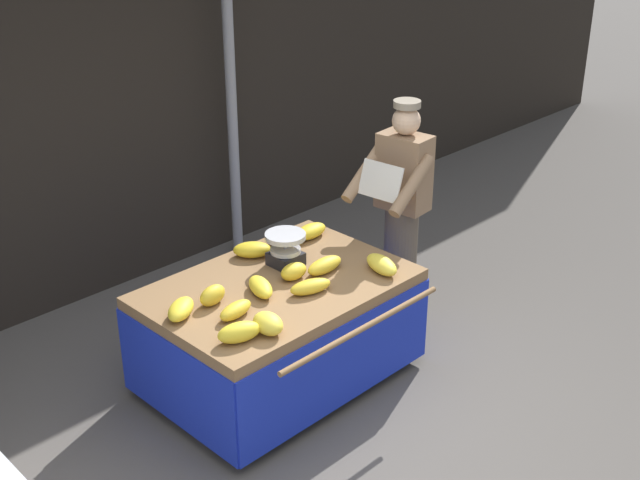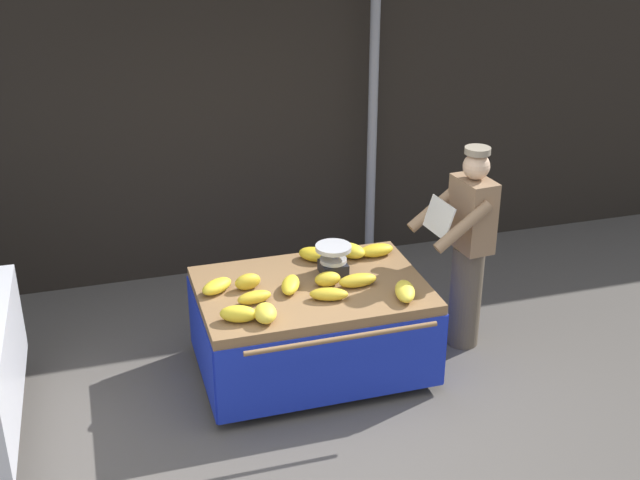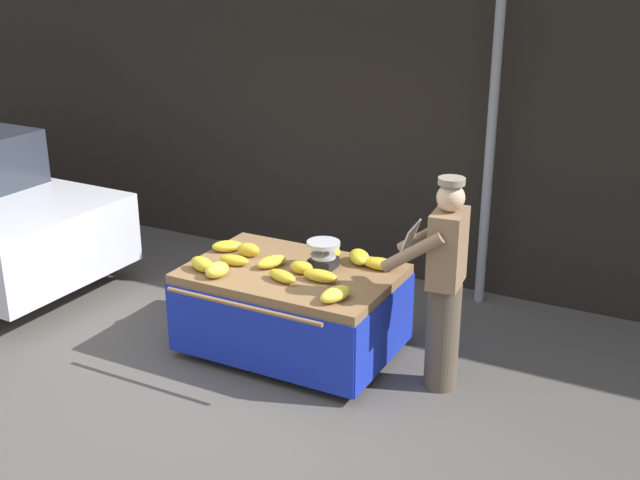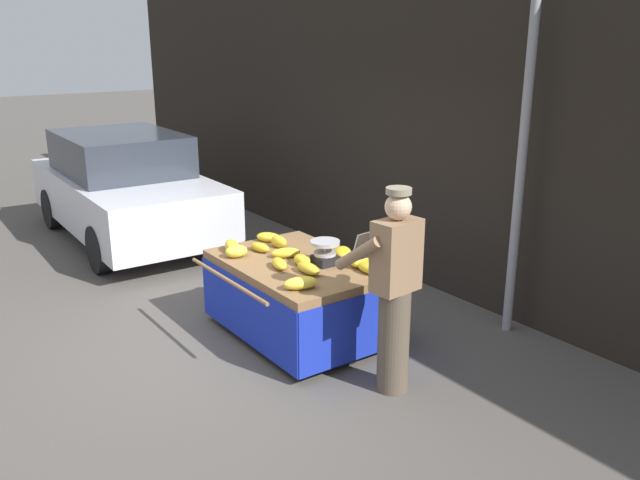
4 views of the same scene
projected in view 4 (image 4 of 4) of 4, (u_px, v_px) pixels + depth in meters
ground_plane at (206, 348)px, 6.21m from camera, size 60.00×60.00×0.00m
back_wall at (441, 130)px, 7.34m from camera, size 16.00×0.24×3.63m
street_pole at (520, 174)px, 6.16m from camera, size 0.09×0.09×3.16m
banana_cart at (298, 281)px, 6.34m from camera, size 1.74×1.37×0.76m
weighing_scale at (325, 253)px, 6.16m from camera, size 0.28×0.28×0.23m
banana_bunch_0 at (359, 260)px, 6.14m from camera, size 0.29×0.31×0.11m
banana_bunch_1 at (300, 283)px, 5.59m from camera, size 0.22×0.33×0.11m
banana_bunch_2 at (308, 268)px, 5.95m from camera, size 0.30×0.13×0.10m
banana_bunch_3 at (232, 246)px, 6.55m from camera, size 0.29×0.21×0.12m
banana_bunch_4 at (302, 260)px, 6.16m from camera, size 0.20×0.13×0.11m
banana_bunch_5 at (279, 264)px, 6.08m from camera, size 0.31×0.20×0.09m
banana_bunch_6 at (342, 252)px, 6.39m from camera, size 0.31×0.30×0.10m
banana_bunch_7 at (269, 237)px, 6.87m from camera, size 0.30×0.27×0.10m
banana_bunch_8 at (236, 251)px, 6.39m from camera, size 0.19×0.25×0.12m
banana_bunch_9 at (286, 253)px, 6.39m from camera, size 0.23×0.31×0.09m
banana_bunch_10 at (260, 247)px, 6.56m from camera, size 0.27×0.15×0.09m
banana_bunch_11 at (370, 268)px, 5.96m from camera, size 0.30×0.16×0.10m
banana_bunch_12 at (279, 242)px, 6.68m from camera, size 0.22×0.15×0.12m
vendor_person at (394, 290)px, 5.25m from camera, size 0.61×0.55×1.71m
parked_car at (125, 187)px, 9.39m from camera, size 3.94×1.81×1.51m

